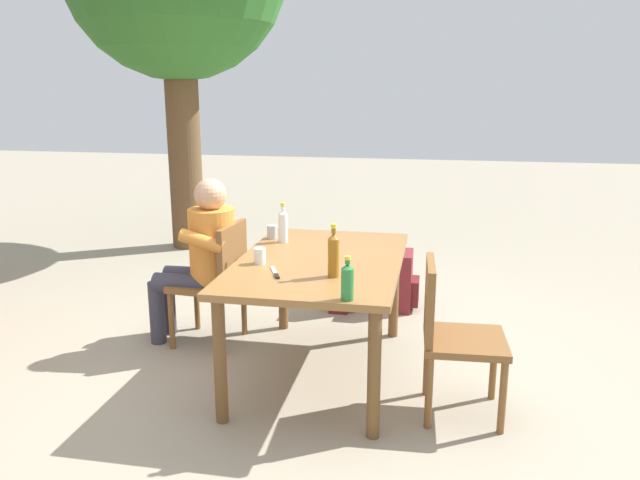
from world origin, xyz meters
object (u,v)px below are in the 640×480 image
object	(u,v)px
bottle_green	(347,281)
dining_table	(320,273)
person_in_white_shirt	(202,253)
backpack_by_near_side	(342,284)
chair_near_left	(450,330)
bottle_clear	(283,225)
table_knife	(275,273)
cup_white	(260,256)
chair_far_right	(218,277)
cup_steel	(272,232)
backpack_by_far_side	(402,282)
bottle_amber	(334,254)

from	to	relation	value
bottle_green	dining_table	bearing A→B (deg)	21.04
person_in_white_shirt	backpack_by_near_side	xyz separation A→B (m)	(0.85, -0.86, -0.45)
chair_near_left	bottle_clear	xyz separation A→B (m)	(0.72, 1.12, 0.38)
bottle_clear	table_knife	world-z (taller)	bottle_clear
bottle_green	cup_white	distance (m)	0.82
bottle_green	backpack_by_near_side	distance (m)	2.04
chair_far_right	cup_steel	size ratio (longest dim) A/B	9.38
dining_table	chair_near_left	distance (m)	0.88
bottle_clear	backpack_by_far_side	bearing A→B (deg)	-39.80
backpack_by_far_side	bottle_green	bearing A→B (deg)	175.27
person_in_white_shirt	cup_steel	size ratio (longest dim) A/B	12.71
dining_table	table_knife	bearing A→B (deg)	151.88
dining_table	cup_steel	world-z (taller)	cup_steel
dining_table	cup_steel	bearing A→B (deg)	42.85
bottle_clear	dining_table	bearing A→B (deg)	-139.05
chair_far_right	cup_steel	xyz separation A→B (m)	(0.12, -0.37, 0.31)
person_in_white_shirt	backpack_by_far_side	bearing A→B (deg)	-54.86
chair_far_right	person_in_white_shirt	world-z (taller)	person_in_white_shirt
person_in_white_shirt	bottle_clear	distance (m)	0.62
person_in_white_shirt	bottle_clear	bearing A→B (deg)	-87.27
chair_near_left	chair_far_right	bearing A→B (deg)	66.47
chair_near_left	backpack_by_far_side	world-z (taller)	chair_near_left
table_knife	chair_near_left	bearing A→B (deg)	-89.85
backpack_by_far_side	cup_steel	bearing A→B (deg)	133.95
bottle_clear	bottle_amber	bearing A→B (deg)	-146.91
chair_near_left	backpack_by_near_side	bearing A→B (deg)	28.35
dining_table	person_in_white_shirt	distance (m)	0.97
cup_steel	chair_near_left	bearing A→B (deg)	-123.59
dining_table	bottle_amber	world-z (taller)	bottle_amber
chair_far_right	bottle_green	bearing A→B (deg)	-134.54
bottle_clear	bottle_amber	distance (m)	0.85
chair_near_left	backpack_by_near_side	size ratio (longest dim) A/B	2.02
chair_near_left	backpack_by_far_side	bearing A→B (deg)	12.20
bottle_green	backpack_by_far_side	xyz separation A→B (m)	(2.00, -0.17, -0.62)
chair_far_right	backpack_by_far_side	bearing A→B (deg)	-52.32
person_in_white_shirt	cup_white	xyz separation A→B (m)	(-0.51, -0.57, 0.15)
chair_far_right	bottle_amber	xyz separation A→B (m)	(-0.68, -0.93, 0.39)
cup_steel	backpack_by_far_side	distance (m)	1.33
bottle_amber	cup_steel	world-z (taller)	bottle_amber
backpack_by_near_side	backpack_by_far_side	world-z (taller)	backpack_by_far_side
person_in_white_shirt	bottle_amber	world-z (taller)	person_in_white_shirt
dining_table	person_in_white_shirt	xyz separation A→B (m)	(0.35, 0.90, -0.01)
bottle_green	cup_steel	size ratio (longest dim) A/B	2.42
bottle_green	bottle_clear	size ratio (longest dim) A/B	0.83
person_in_white_shirt	backpack_by_near_side	distance (m)	1.29
chair_near_left	cup_steel	xyz separation A→B (m)	(0.81, 1.22, 0.31)
chair_near_left	bottle_green	world-z (taller)	bottle_green
bottle_clear	cup_white	world-z (taller)	bottle_clear
person_in_white_shirt	cup_white	bearing A→B (deg)	-131.95
chair_near_left	table_knife	distance (m)	1.02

